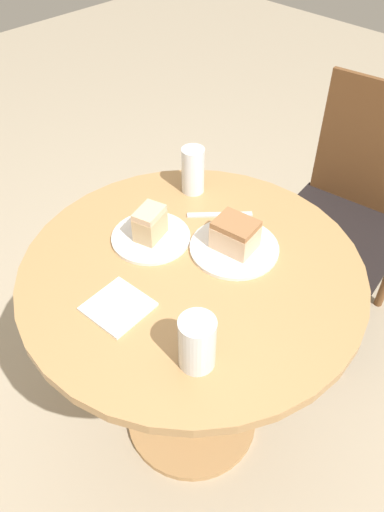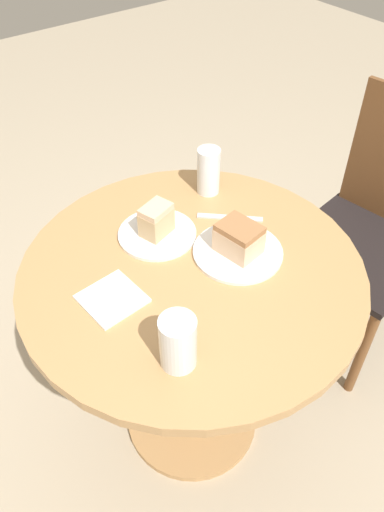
% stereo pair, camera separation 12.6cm
% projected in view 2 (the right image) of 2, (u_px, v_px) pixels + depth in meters
% --- Properties ---
extents(ground_plane, '(8.00, 8.00, 0.00)m').
position_uv_depth(ground_plane, '(192.00, 417.00, 1.83)').
color(ground_plane, tan).
extents(table, '(0.90, 0.90, 0.78)m').
position_uv_depth(table, '(192.00, 313.00, 1.42)').
color(table, tan).
rests_on(table, ground_plane).
extents(chair, '(0.52, 0.53, 0.97)m').
position_uv_depth(chair, '(372.00, 228.00, 1.83)').
color(chair, brown).
rests_on(chair, ground_plane).
extents(plate_near, '(0.24, 0.24, 0.01)m').
position_uv_depth(plate_near, '(238.00, 252.00, 1.33)').
color(plate_near, white).
rests_on(plate_near, table).
extents(plate_far, '(0.22, 0.22, 0.01)m').
position_uv_depth(plate_far, '(156.00, 234.00, 1.38)').
color(plate_far, white).
rests_on(plate_far, table).
extents(cake_slice_near, '(0.12, 0.10, 0.08)m').
position_uv_depth(cake_slice_near, '(239.00, 239.00, 1.29)').
color(cake_slice_near, beige).
rests_on(cake_slice_near, plate_near).
extents(cake_slice_far, '(0.08, 0.10, 0.09)m').
position_uv_depth(cake_slice_far, '(156.00, 220.00, 1.34)').
color(cake_slice_far, tan).
rests_on(cake_slice_far, plate_far).
extents(glass_lemonade, '(0.08, 0.08, 0.13)m').
position_uv_depth(glass_lemonade, '(178.00, 344.00, 1.04)').
color(glass_lemonade, silver).
rests_on(glass_lemonade, table).
extents(glass_water, '(0.07, 0.07, 0.14)m').
position_uv_depth(glass_water, '(208.00, 173.00, 1.49)').
color(glass_water, silver).
rests_on(glass_water, table).
extents(napkin_stack, '(0.15, 0.15, 0.01)m').
position_uv_depth(napkin_stack, '(112.00, 299.00, 1.21)').
color(napkin_stack, white).
rests_on(napkin_stack, table).
extents(fork, '(0.14, 0.15, 0.00)m').
position_uv_depth(fork, '(230.00, 217.00, 1.44)').
color(fork, silver).
rests_on(fork, table).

